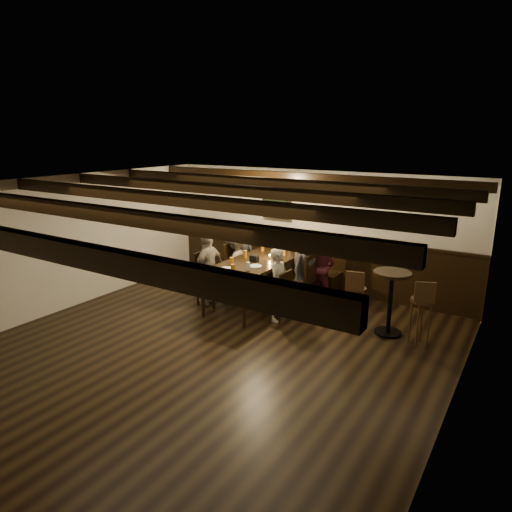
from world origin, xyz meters
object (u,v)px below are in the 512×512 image
Objects in this scene: person_bench_centre at (283,258)px; chair_right_near at (301,288)px; person_bench_right at (321,266)px; bar_stool_right at (420,321)px; chair_right_far at (277,305)px; person_right_far at (279,285)px; chair_left_near at (238,276)px; dining_table at (256,265)px; person_left_near at (236,262)px; chair_left_far at (210,288)px; person_left_far at (208,268)px; bar_stool_left at (354,309)px; high_top_table at (391,294)px; person_right_near at (303,269)px; person_bench_left at (243,255)px.

chair_right_near is at bearing 140.22° from person_bench_centre.
bar_stool_right is (2.11, -1.07, -0.27)m from person_bench_right.
person_right_far reaches higher than chair_right_far.
chair_left_near is 1.10× the size of chair_right_far.
person_bench_centre is (-0.72, 0.60, 0.35)m from chair_right_near.
person_left_near is at bearing 149.04° from dining_table.
person_left_near is 1.13× the size of bar_stool_right.
chair_right_far is at bearing 90.00° from chair_left_far.
person_left_far reaches higher than bar_stool_left.
person_bench_right reaches higher than high_top_table.
chair_right_far is 0.99m from person_right_near.
chair_left_far is 2.74m from bar_stool_left.
person_left_far is 1.50m from person_right_far.
chair_left_far is at bearing 90.00° from person_left_far.
person_bench_right is (0.18, 0.45, 0.36)m from chair_right_near.
chair_right_near is 0.82× the size of person_left_near.
person_bench_left is (-1.62, 1.35, 0.35)m from chair_right_far.
person_bench_right is 1.59m from bar_stool_left.
chair_left_near is at bearing 57.97° from chair_right_far.
person_left_far reaches higher than high_top_table.
person_right_near is at bearing 71.57° from person_bench_right.
person_bench_right is 1.36m from person_right_far.
chair_left_far is 1.40m from person_bench_left.
person_left_far is (-1.47, -0.90, 0.38)m from chair_right_near.
chair_left_far is 1.12× the size of chair_right_far.
person_left_near is 2.84m from bar_stool_left.
person_bench_right reaches higher than chair_right_near.
bar_stool_left is at bearing 94.94° from chair_left_far.
person_left_near is (-1.47, 0.00, 0.29)m from chair_right_near.
person_bench_right is 0.97× the size of person_left_far.
chair_left_far is at bearing 90.00° from person_right_far.
high_top_table reaches higher than chair_right_near.
dining_table is at bearing 90.00° from person_bench_centre.
chair_left_far is 0.95m from person_left_near.
chair_right_near is at bearing 141.67° from bar_stool_right.
chair_right_near is 1.50m from person_left_near.
chair_right_far is at bearing -32.06° from dining_table.
person_left_far is (-1.47, 0.00, 0.41)m from chair_right_far.
chair_left_near is at bearing 90.00° from chair_right_near.
person_bench_centre is (0.72, 1.50, 0.35)m from chair_left_far.
chair_right_far is 0.85× the size of high_top_table.
person_right_near is at bearing -90.00° from chair_right_near.
person_right_near reaches higher than person_bench_centre.
person_right_near is (0.03, 0.90, 0.42)m from chair_right_far.
person_right_far reaches higher than dining_table.
person_right_far is at bearing 90.00° from person_left_far.
chair_left_near is 2.81m from bar_stool_left.
chair_right_near is 0.75× the size of person_bench_right.
person_bench_centre is at bearing 134.70° from bar_stool_right.
chair_right_far is at bearing 115.60° from person_bench_centre.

